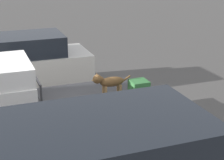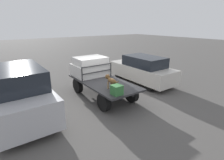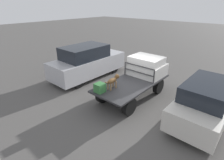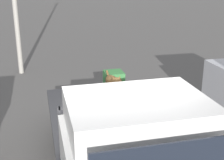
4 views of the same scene
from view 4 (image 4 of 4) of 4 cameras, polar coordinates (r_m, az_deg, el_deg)
flatbed_truck at (r=5.16m, az=0.10°, el=-11.44°), size 4.17×1.88×0.85m
truck_cab at (r=3.74m, az=4.91°, el=-11.54°), size 1.45×1.76×1.02m
truck_headboard at (r=4.39m, az=1.73°, el=-6.72°), size 0.04×1.76×0.72m
dog at (r=5.93m, az=0.21°, el=-0.60°), size 0.95×0.23×0.63m
cargo_crate at (r=6.66m, az=0.33°, el=-0.10°), size 0.40×0.40×0.40m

